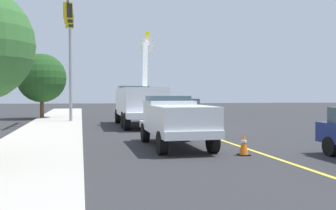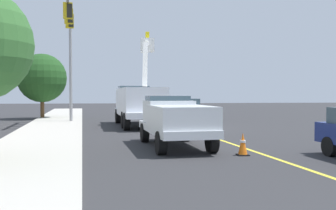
{
  "view_description": "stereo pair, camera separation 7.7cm",
  "coord_description": "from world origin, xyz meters",
  "px_view_note": "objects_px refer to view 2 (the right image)",
  "views": [
    {
      "loc": [
        -24.21,
        4.16,
        2.18
      ],
      "look_at": [
        1.14,
        0.88,
        1.4
      ],
      "focal_mm": 41.78,
      "sensor_mm": 36.0,
      "label": 1
    },
    {
      "loc": [
        -24.22,
        4.08,
        2.18
      ],
      "look_at": [
        1.14,
        0.88,
        1.4
      ],
      "focal_mm": 41.78,
      "sensor_mm": 36.0,
      "label": 2
    }
  ],
  "objects_px": {
    "passing_minivan": "(186,106)",
    "service_pickup_truck": "(175,119)",
    "traffic_cone_leading": "(243,144)",
    "traffic_signal_mast": "(70,38)",
    "traffic_cone_mid_front": "(200,131)",
    "utility_bucket_truck": "(139,102)",
    "traffic_cone_mid_rear": "(172,122)",
    "traffic_cone_trailing": "(156,117)"
  },
  "relations": [
    {
      "from": "traffic_cone_trailing",
      "to": "traffic_cone_mid_front",
      "type": "bearing_deg",
      "value": -175.26
    },
    {
      "from": "traffic_cone_mid_rear",
      "to": "traffic_cone_trailing",
      "type": "xyz_separation_m",
      "value": [
        5.83,
        0.45,
        0.0
      ]
    },
    {
      "from": "utility_bucket_truck",
      "to": "traffic_cone_mid_front",
      "type": "relative_size",
      "value": 12.0
    },
    {
      "from": "traffic_signal_mast",
      "to": "traffic_cone_leading",
      "type": "bearing_deg",
      "value": -152.26
    },
    {
      "from": "utility_bucket_truck",
      "to": "traffic_cone_mid_rear",
      "type": "distance_m",
      "value": 2.76
    },
    {
      "from": "traffic_cone_mid_front",
      "to": "traffic_cone_mid_rear",
      "type": "distance_m",
      "value": 6.03
    },
    {
      "from": "traffic_cone_leading",
      "to": "utility_bucket_truck",
      "type": "bearing_deg",
      "value": 13.14
    },
    {
      "from": "utility_bucket_truck",
      "to": "passing_minivan",
      "type": "bearing_deg",
      "value": -28.06
    },
    {
      "from": "traffic_cone_leading",
      "to": "service_pickup_truck",
      "type": "bearing_deg",
      "value": 40.75
    },
    {
      "from": "traffic_cone_mid_rear",
      "to": "traffic_signal_mast",
      "type": "bearing_deg",
      "value": 65.5
    },
    {
      "from": "passing_minivan",
      "to": "traffic_cone_trailing",
      "type": "xyz_separation_m",
      "value": [
        -4.38,
        3.12,
        -0.63
      ]
    },
    {
      "from": "passing_minivan",
      "to": "traffic_cone_mid_rear",
      "type": "xyz_separation_m",
      "value": [
        -10.22,
        2.66,
        -0.63
      ]
    },
    {
      "from": "traffic_cone_trailing",
      "to": "utility_bucket_truck",
      "type": "bearing_deg",
      "value": 160.26
    },
    {
      "from": "traffic_cone_mid_rear",
      "to": "passing_minivan",
      "type": "bearing_deg",
      "value": -14.61
    },
    {
      "from": "passing_minivan",
      "to": "traffic_cone_mid_front",
      "type": "relative_size",
      "value": 7.08
    },
    {
      "from": "utility_bucket_truck",
      "to": "passing_minivan",
      "type": "height_order",
      "value": "utility_bucket_truck"
    },
    {
      "from": "traffic_cone_mid_front",
      "to": "traffic_signal_mast",
      "type": "xyz_separation_m",
      "value": [
        9.06,
        7.23,
        5.6
      ]
    },
    {
      "from": "passing_minivan",
      "to": "traffic_cone_mid_front",
      "type": "height_order",
      "value": "passing_minivan"
    },
    {
      "from": "utility_bucket_truck",
      "to": "service_pickup_truck",
      "type": "bearing_deg",
      "value": -174.87
    },
    {
      "from": "passing_minivan",
      "to": "traffic_signal_mast",
      "type": "relative_size",
      "value": 0.59
    },
    {
      "from": "utility_bucket_truck",
      "to": "service_pickup_truck",
      "type": "height_order",
      "value": "utility_bucket_truck"
    },
    {
      "from": "passing_minivan",
      "to": "traffic_signal_mast",
      "type": "xyz_separation_m",
      "value": [
        -7.16,
        9.36,
        4.98
      ]
    },
    {
      "from": "utility_bucket_truck",
      "to": "passing_minivan",
      "type": "distance_m",
      "value": 10.07
    },
    {
      "from": "utility_bucket_truck",
      "to": "traffic_cone_mid_front",
      "type": "distance_m",
      "value": 7.9
    },
    {
      "from": "traffic_signal_mast",
      "to": "passing_minivan",
      "type": "bearing_deg",
      "value": -52.58
    },
    {
      "from": "traffic_cone_leading",
      "to": "traffic_signal_mast",
      "type": "xyz_separation_m",
      "value": [
        14.49,
        7.62,
        5.56
      ]
    },
    {
      "from": "service_pickup_truck",
      "to": "traffic_cone_trailing",
      "type": "distance_m",
      "value": 14.92
    },
    {
      "from": "passing_minivan",
      "to": "service_pickup_truck",
      "type": "bearing_deg",
      "value": 168.86
    },
    {
      "from": "traffic_cone_mid_rear",
      "to": "traffic_cone_trailing",
      "type": "bearing_deg",
      "value": 4.44
    },
    {
      "from": "utility_bucket_truck",
      "to": "service_pickup_truck",
      "type": "relative_size",
      "value": 1.46
    },
    {
      "from": "utility_bucket_truck",
      "to": "traffic_cone_mid_rear",
      "type": "height_order",
      "value": "utility_bucket_truck"
    },
    {
      "from": "passing_minivan",
      "to": "traffic_cone_leading",
      "type": "distance_m",
      "value": 21.73
    },
    {
      "from": "traffic_cone_leading",
      "to": "traffic_cone_trailing",
      "type": "height_order",
      "value": "traffic_cone_leading"
    },
    {
      "from": "utility_bucket_truck",
      "to": "service_pickup_truck",
      "type": "distance_m",
      "value": 10.45
    },
    {
      "from": "traffic_cone_mid_front",
      "to": "traffic_signal_mast",
      "type": "relative_size",
      "value": 0.08
    },
    {
      "from": "traffic_cone_trailing",
      "to": "traffic_cone_leading",
      "type": "bearing_deg",
      "value": -175.45
    },
    {
      "from": "traffic_cone_mid_front",
      "to": "passing_minivan",
      "type": "bearing_deg",
      "value": -7.5
    },
    {
      "from": "traffic_cone_leading",
      "to": "traffic_cone_mid_rear",
      "type": "relative_size",
      "value": 1.14
    },
    {
      "from": "traffic_cone_mid_rear",
      "to": "traffic_signal_mast",
      "type": "relative_size",
      "value": 0.08
    },
    {
      "from": "service_pickup_truck",
      "to": "passing_minivan",
      "type": "relative_size",
      "value": 1.16
    },
    {
      "from": "service_pickup_truck",
      "to": "traffic_cone_trailing",
      "type": "bearing_deg",
      "value": -2.6
    },
    {
      "from": "service_pickup_truck",
      "to": "traffic_signal_mast",
      "type": "relative_size",
      "value": 0.69
    }
  ]
}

